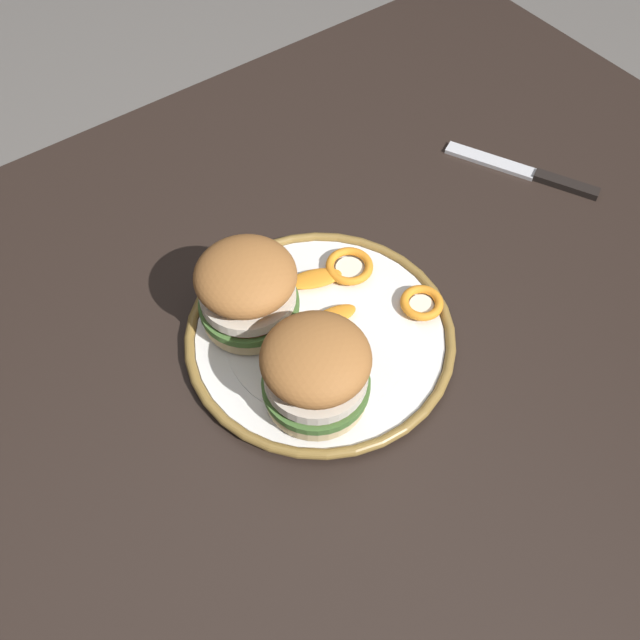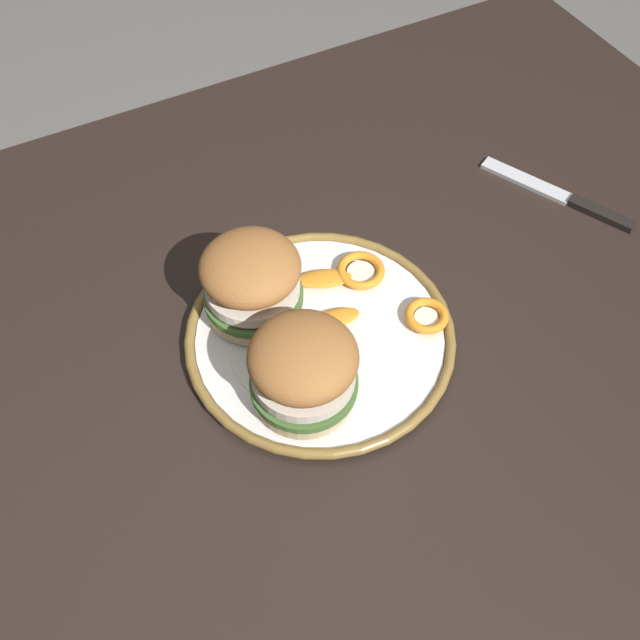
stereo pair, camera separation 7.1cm
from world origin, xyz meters
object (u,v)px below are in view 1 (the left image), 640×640
at_px(sandwich_half_left, 316,371).
at_px(table_knife, 532,174).
at_px(dinner_plate, 320,335).
at_px(sandwich_half_right, 247,289).
at_px(dining_table, 304,396).

bearing_deg(sandwich_half_left, table_knife, 13.95).
height_order(dinner_plate, sandwich_half_left, sandwich_half_left).
bearing_deg(sandwich_half_right, dining_table, -76.19).
distance_m(dinner_plate, table_knife, 0.41).
bearing_deg(sandwich_half_left, dinner_plate, 50.79).
bearing_deg(dining_table, dinner_plate, 18.06).
height_order(dining_table, dinner_plate, dinner_plate).
xyz_separation_m(sandwich_half_left, table_knife, (0.46, 0.11, -0.07)).
bearing_deg(sandwich_half_right, sandwich_half_left, -90.35).
bearing_deg(table_knife, sandwich_half_right, 177.78).
relative_size(dining_table, table_knife, 7.20).
bearing_deg(table_knife, dinner_plate, -173.18).
relative_size(dining_table, dinner_plate, 4.68).
height_order(sandwich_half_right, table_knife, sandwich_half_right).
xyz_separation_m(dining_table, dinner_plate, (0.03, 0.01, 0.09)).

